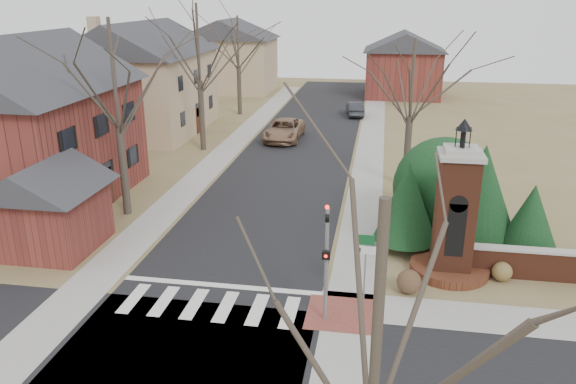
% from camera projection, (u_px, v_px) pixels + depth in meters
% --- Properties ---
extents(ground, '(120.00, 120.00, 0.00)m').
position_uv_depth(ground, '(203.00, 317.00, 20.05)').
color(ground, brown).
rests_on(ground, ground).
extents(main_street, '(8.00, 70.00, 0.01)m').
position_uv_depth(main_street, '(297.00, 153.00, 40.49)').
color(main_street, black).
rests_on(main_street, ground).
extents(cross_street, '(120.00, 8.00, 0.01)m').
position_uv_depth(cross_street, '(174.00, 369.00, 17.26)').
color(cross_street, black).
rests_on(cross_street, ground).
extents(crosswalk_zone, '(8.00, 2.20, 0.02)m').
position_uv_depth(crosswalk_zone, '(210.00, 305.00, 20.79)').
color(crosswalk_zone, silver).
rests_on(crosswalk_zone, ground).
extents(stop_bar, '(8.00, 0.35, 0.02)m').
position_uv_depth(stop_bar, '(221.00, 286.00, 22.18)').
color(stop_bar, silver).
rests_on(stop_bar, ground).
extents(sidewalk_right_main, '(2.00, 60.00, 0.02)m').
position_uv_depth(sidewalk_right_main, '(369.00, 157.00, 39.67)').
color(sidewalk_right_main, gray).
rests_on(sidewalk_right_main, ground).
extents(sidewalk_left, '(2.00, 60.00, 0.02)m').
position_uv_depth(sidewalk_left, '(227.00, 150.00, 41.30)').
color(sidewalk_left, gray).
rests_on(sidewalk_left, ground).
extents(curb_apron, '(2.40, 2.40, 0.02)m').
position_uv_depth(curb_apron, '(340.00, 314.00, 20.22)').
color(curb_apron, brown).
rests_on(curb_apron, ground).
extents(traffic_signal_pole, '(0.28, 0.41, 4.50)m').
position_uv_depth(traffic_signal_pole, '(326.00, 253.00, 19.04)').
color(traffic_signal_pole, slate).
rests_on(traffic_signal_pole, ground).
extents(sign_post, '(0.90, 0.07, 2.75)m').
position_uv_depth(sign_post, '(366.00, 255.00, 20.37)').
color(sign_post, slate).
rests_on(sign_post, ground).
extents(brick_gate_monument, '(3.20, 3.20, 6.47)m').
position_uv_depth(brick_gate_monument, '(454.00, 224.00, 22.55)').
color(brick_gate_monument, '#5E2C1B').
rests_on(brick_gate_monument, ground).
extents(brick_garden_wall, '(7.50, 0.50, 1.30)m').
position_uv_depth(brick_garden_wall, '(566.00, 266.00, 22.36)').
color(brick_garden_wall, '#5E2C1B').
rests_on(brick_garden_wall, ground).
extents(house_brick_left, '(9.80, 11.80, 9.42)m').
position_uv_depth(house_brick_left, '(21.00, 118.00, 29.81)').
color(house_brick_left, maroon).
rests_on(house_brick_left, ground).
extents(house_stucco_left, '(9.80, 12.80, 9.28)m').
position_uv_depth(house_stucco_left, '(143.00, 75.00, 45.71)').
color(house_stucco_left, tan).
rests_on(house_stucco_left, ground).
extents(garage_left, '(4.80, 4.80, 4.29)m').
position_uv_depth(garage_left, '(47.00, 201.00, 24.81)').
color(garage_left, maroon).
rests_on(garage_left, ground).
extents(house_distant_left, '(10.80, 8.80, 8.53)m').
position_uv_depth(house_distant_left, '(229.00, 54.00, 65.11)').
color(house_distant_left, tan).
rests_on(house_distant_left, ground).
extents(house_distant_right, '(8.80, 8.80, 7.30)m').
position_uv_depth(house_distant_right, '(404.00, 63.00, 62.17)').
color(house_distant_right, maroon).
rests_on(house_distant_right, ground).
extents(evergreen_near, '(2.80, 2.80, 4.10)m').
position_uv_depth(evergreen_near, '(407.00, 201.00, 24.66)').
color(evergreen_near, '#473D33').
rests_on(evergreen_near, ground).
extents(evergreen_mid, '(3.40, 3.40, 4.70)m').
position_uv_depth(evergreen_mid, '(481.00, 190.00, 25.15)').
color(evergreen_mid, '#473D33').
rests_on(evergreen_mid, ground).
extents(evergreen_far, '(2.40, 2.40, 3.30)m').
position_uv_depth(evergreen_far, '(531.00, 215.00, 24.15)').
color(evergreen_far, '#473D33').
rests_on(evergreen_far, ground).
extents(evergreen_mass, '(4.80, 4.80, 4.80)m').
position_uv_depth(evergreen_mass, '(444.00, 183.00, 26.66)').
color(evergreen_mass, black).
rests_on(evergreen_mass, ground).
extents(bare_tree_0, '(8.05, 8.05, 11.15)m').
position_uv_depth(bare_tree_0, '(113.00, 64.00, 26.93)').
color(bare_tree_0, '#473D33').
rests_on(bare_tree_0, ground).
extents(bare_tree_1, '(8.40, 8.40, 11.64)m').
position_uv_depth(bare_tree_1, '(198.00, 37.00, 38.90)').
color(bare_tree_1, '#473D33').
rests_on(bare_tree_1, ground).
extents(bare_tree_2, '(7.35, 7.35, 10.19)m').
position_uv_depth(bare_tree_2, '(238.00, 38.00, 51.40)').
color(bare_tree_2, '#473D33').
rests_on(bare_tree_2, ground).
extents(bare_tree_3, '(7.00, 7.00, 9.70)m').
position_uv_depth(bare_tree_3, '(413.00, 73.00, 31.50)').
color(bare_tree_3, '#473D33').
rests_on(bare_tree_3, ground).
extents(bare_tree_4, '(6.65, 6.65, 9.21)m').
position_uv_depth(bare_tree_4, '(379.00, 308.00, 8.62)').
color(bare_tree_4, '#473D33').
rests_on(bare_tree_4, ground).
extents(pickup_truck, '(2.70, 5.73, 1.58)m').
position_uv_depth(pickup_truck, '(284.00, 130.00, 44.09)').
color(pickup_truck, '#8C684C').
rests_on(pickup_truck, ground).
extents(distant_car, '(1.98, 4.18, 1.32)m').
position_uv_depth(distant_car, '(355.00, 109.00, 52.82)').
color(distant_car, '#2B2D32').
rests_on(distant_car, ground).
extents(dry_shrub_left, '(0.95, 0.95, 0.95)m').
position_uv_depth(dry_shrub_left, '(409.00, 282.00, 21.54)').
color(dry_shrub_left, '#4F3824').
rests_on(dry_shrub_left, ground).
extents(dry_shrub_right, '(0.80, 0.80, 0.80)m').
position_uv_depth(dry_shrub_right, '(502.00, 272.00, 22.46)').
color(dry_shrub_right, brown).
rests_on(dry_shrub_right, ground).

